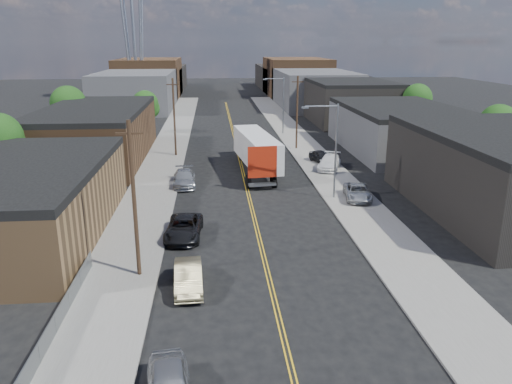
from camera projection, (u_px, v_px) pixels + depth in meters
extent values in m
plane|color=black|center=(234.00, 135.00, 80.23)|extent=(260.00, 260.00, 0.00)
cube|color=gold|center=(239.00, 155.00, 65.92)|extent=(0.32, 120.00, 0.01)
cube|color=slate|center=(166.00, 156.00, 65.11)|extent=(5.00, 140.00, 0.15)
cube|color=slate|center=(309.00, 153.00, 66.68)|extent=(5.00, 140.00, 0.15)
cube|color=brown|center=(21.00, 204.00, 37.95)|extent=(12.00, 22.00, 5.00)
cube|color=black|center=(16.00, 168.00, 37.14)|extent=(12.00, 22.00, 0.60)
cube|color=#4F341F|center=(96.00, 136.00, 62.61)|extent=(12.00, 26.00, 6.00)
cube|color=black|center=(93.00, 110.00, 61.65)|extent=(12.00, 26.00, 0.60)
cube|color=black|center=(508.00, 176.00, 42.96)|extent=(14.00, 22.00, 6.50)
cube|color=navy|center=(433.00, 174.00, 42.30)|extent=(0.30, 20.00, 0.80)
cube|color=#3E3E40|center=(399.00, 131.00, 67.90)|extent=(14.00, 24.00, 5.50)
cube|color=black|center=(401.00, 108.00, 67.02)|extent=(14.00, 24.00, 0.60)
cube|color=black|center=(349.00, 103.00, 92.48)|extent=(14.00, 22.00, 7.00)
cube|color=black|center=(350.00, 82.00, 91.38)|extent=(14.00, 22.00, 0.60)
cube|color=#3E3E40|center=(137.00, 90.00, 110.79)|extent=(16.00, 30.00, 8.00)
cube|color=#3E3E40|center=(314.00, 89.00, 114.11)|extent=(16.00, 30.00, 8.00)
cube|color=#4F341F|center=(150.00, 78.00, 134.35)|extent=(16.00, 26.00, 10.00)
cube|color=#4F341F|center=(296.00, 77.00, 137.66)|extent=(16.00, 26.00, 10.00)
cube|color=black|center=(157.00, 78.00, 153.86)|extent=(16.00, 40.00, 7.00)
cube|color=black|center=(286.00, 78.00, 157.17)|extent=(16.00, 40.00, 7.00)
cylinder|color=gray|center=(134.00, 39.00, 121.75)|extent=(0.80, 0.80, 30.00)
cylinder|color=gray|center=(125.00, 39.00, 119.93)|extent=(1.94, 1.94, 29.98)
cylinder|color=gray|center=(140.00, 39.00, 120.22)|extent=(1.94, 1.94, 29.98)
cylinder|color=gray|center=(128.00, 39.00, 123.29)|extent=(1.94, 1.94, 29.98)
cylinder|color=gray|center=(142.00, 39.00, 123.58)|extent=(1.94, 1.94, 29.98)
cylinder|color=gray|center=(336.00, 153.00, 46.21)|extent=(0.18, 0.18, 9.00)
cylinder|color=gray|center=(322.00, 106.00, 44.84)|extent=(3.00, 0.12, 0.12)
cube|color=gray|center=(305.00, 107.00, 44.74)|extent=(0.60, 0.25, 0.18)
cylinder|color=gray|center=(283.00, 106.00, 79.59)|extent=(0.18, 0.18, 9.00)
cylinder|color=gray|center=(274.00, 79.00, 78.22)|extent=(3.00, 0.12, 0.12)
cube|color=gray|center=(265.00, 79.00, 78.13)|extent=(0.60, 0.25, 0.18)
cylinder|color=black|center=(134.00, 202.00, 30.41)|extent=(0.26, 0.26, 10.00)
cube|color=black|center=(129.00, 133.00, 29.20)|extent=(1.60, 0.12, 0.12)
cylinder|color=black|center=(174.00, 118.00, 63.79)|extent=(0.26, 0.26, 10.00)
cube|color=black|center=(173.00, 85.00, 62.58)|extent=(1.60, 0.12, 0.12)
cylinder|color=black|center=(297.00, 113.00, 68.02)|extent=(0.26, 0.26, 10.00)
cube|color=black|center=(298.00, 82.00, 66.80)|extent=(1.60, 0.12, 0.12)
cube|color=slate|center=(55.00, 325.00, 25.21)|extent=(0.02, 16.00, 1.20)
cube|color=slate|center=(54.00, 315.00, 25.04)|extent=(0.05, 16.00, 0.05)
cylinder|color=black|center=(3.00, 171.00, 49.01)|extent=(0.36, 0.36, 4.25)
sphere|color=#153A10|center=(7.00, 145.00, 48.61)|extent=(3.74, 3.74, 3.74)
cylinder|color=black|center=(71.00, 128.00, 72.82)|extent=(0.36, 0.36, 4.50)
sphere|color=#153A10|center=(68.00, 103.00, 71.78)|extent=(5.04, 5.04, 5.04)
sphere|color=#153A10|center=(74.00, 109.00, 72.37)|extent=(3.96, 3.96, 3.96)
sphere|color=#153A10|center=(64.00, 108.00, 71.54)|extent=(3.60, 3.60, 3.60)
cylinder|color=black|center=(146.00, 122.00, 80.43)|extent=(0.36, 0.36, 3.75)
sphere|color=#153A10|center=(145.00, 104.00, 79.56)|extent=(4.20, 4.20, 4.20)
sphere|color=#153A10|center=(149.00, 108.00, 80.12)|extent=(3.30, 3.30, 3.30)
sphere|color=#153A10|center=(142.00, 107.00, 79.29)|extent=(3.00, 3.00, 3.00)
cylinder|color=black|center=(494.00, 150.00, 59.24)|extent=(0.36, 0.36, 4.00)
sphere|color=#153A10|center=(498.00, 123.00, 58.32)|extent=(4.48, 4.48, 4.48)
sphere|color=#153A10|center=(501.00, 130.00, 58.89)|extent=(3.52, 3.52, 3.52)
sphere|color=#153A10|center=(495.00, 129.00, 58.06)|extent=(3.20, 3.20, 3.20)
cylinder|color=black|center=(415.00, 119.00, 82.10)|extent=(0.36, 0.36, 4.25)
sphere|color=#153A10|center=(417.00, 98.00, 81.12)|extent=(4.76, 4.76, 4.76)
sphere|color=#153A10|center=(420.00, 103.00, 81.70)|extent=(3.74, 3.74, 3.74)
sphere|color=#153A10|center=(415.00, 102.00, 80.86)|extent=(3.40, 3.40, 3.40)
cube|color=silver|center=(256.00, 148.00, 55.81)|extent=(4.53, 13.74, 3.15)
cube|color=#971E0B|center=(262.00, 162.00, 49.38)|extent=(2.93, 0.47, 3.17)
cube|color=gray|center=(262.00, 184.00, 50.04)|extent=(2.83, 0.93, 0.25)
cube|color=black|center=(251.00, 144.00, 64.08)|extent=(3.22, 3.91, 3.48)
cylinder|color=black|center=(261.00, 181.00, 51.39)|extent=(3.04, 1.47, 1.12)
cylinder|color=black|center=(251.00, 153.00, 64.42)|extent=(2.92, 1.45, 1.12)
imported|color=#7D7452|center=(188.00, 277.00, 29.99)|extent=(1.89, 4.77, 1.55)
imported|color=black|center=(184.00, 228.00, 37.92)|extent=(2.93, 5.76, 1.56)
imported|color=#A0A3A5|center=(184.00, 178.00, 51.62)|extent=(2.46, 5.57, 1.59)
imported|color=#ADB0B3|center=(358.00, 192.00, 46.75)|extent=(3.01, 5.27, 1.39)
imported|color=white|center=(330.00, 162.00, 57.90)|extent=(4.01, 5.92, 1.59)
imported|color=black|center=(321.00, 157.00, 61.01)|extent=(2.85, 4.54, 1.44)
imported|color=black|center=(255.00, 143.00, 69.34)|extent=(3.50, 6.25, 1.65)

